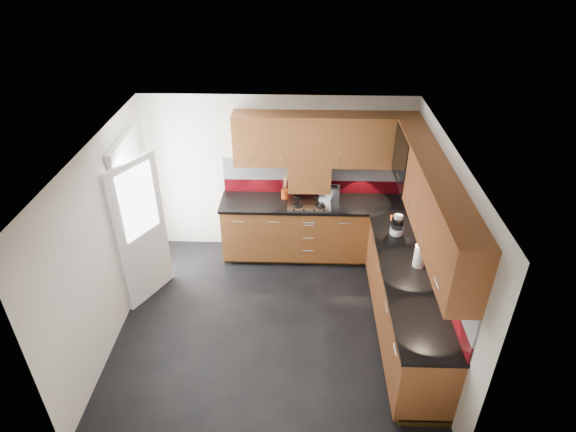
{
  "coord_description": "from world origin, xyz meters",
  "views": [
    {
      "loc": [
        0.34,
        -4.46,
        4.39
      ],
      "look_at": [
        0.18,
        0.65,
        1.22
      ],
      "focal_mm": 30.0,
      "sensor_mm": 36.0,
      "label": 1
    }
  ],
  "objects_px": {
    "gas_hob": "(309,202)",
    "toaster": "(330,193)",
    "utensil_pot": "(285,192)",
    "food_processor": "(397,225)"
  },
  "relations": [
    {
      "from": "utensil_pot",
      "to": "toaster",
      "type": "distance_m",
      "value": 0.64
    },
    {
      "from": "toaster",
      "to": "food_processor",
      "type": "distance_m",
      "value": 1.2
    },
    {
      "from": "gas_hob",
      "to": "toaster",
      "type": "relative_size",
      "value": 2.03
    },
    {
      "from": "gas_hob",
      "to": "food_processor",
      "type": "height_order",
      "value": "food_processor"
    },
    {
      "from": "gas_hob",
      "to": "toaster",
      "type": "bearing_deg",
      "value": 22.13
    },
    {
      "from": "gas_hob",
      "to": "utensil_pot",
      "type": "xyz_separation_m",
      "value": [
        -0.35,
        0.13,
        0.07
      ]
    },
    {
      "from": "gas_hob",
      "to": "toaster",
      "type": "xyz_separation_m",
      "value": [
        0.3,
        0.12,
        0.08
      ]
    },
    {
      "from": "food_processor",
      "to": "utensil_pot",
      "type": "bearing_deg",
      "value": 148.89
    },
    {
      "from": "gas_hob",
      "to": "utensil_pot",
      "type": "height_order",
      "value": "utensil_pot"
    },
    {
      "from": "toaster",
      "to": "gas_hob",
      "type": "bearing_deg",
      "value": -157.87
    }
  ]
}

